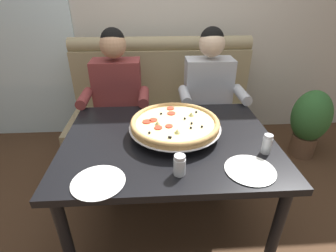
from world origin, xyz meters
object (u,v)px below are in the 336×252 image
dining_table (169,150)px  shaker_oregano (267,145)px  diner_left (117,100)px  shaker_pepper_flakes (180,166)px  diner_right (210,98)px  booth_bench (163,118)px  potted_plant (310,121)px  pizza (175,123)px  patio_chair (67,74)px  plate_near_right (250,169)px  plate_near_left (98,181)px

dining_table → shaker_oregano: size_ratio=11.14×
diner_left → shaker_pepper_flakes: (0.42, -1.01, 0.08)m
diner_right → booth_bench: bearing=145.8°
diner_left → potted_plant: 1.86m
pizza → patio_chair: bearing=122.3°
booth_bench → diner_right: size_ratio=1.37×
dining_table → pizza: bearing=49.7°
diner_right → shaker_oregano: diner_right is taller
booth_bench → diner_right: (0.39, -0.27, 0.31)m
shaker_pepper_flakes → potted_plant: 1.86m
diner_right → patio_chair: diner_right is taller
plate_near_right → potted_plant: bearing=47.4°
dining_table → plate_near_left: size_ratio=4.95×
plate_near_left → potted_plant: 2.18m
dining_table → plate_near_right: (0.38, -0.33, 0.09)m
patio_chair → pizza: bearing=-57.7°
diner_left → plate_near_right: diner_left is taller
shaker_oregano → patio_chair: patio_chair is taller
shaker_oregano → pizza: bearing=154.9°
pizza → dining_table: bearing=-130.3°
booth_bench → patio_chair: (-1.22, 1.10, 0.13)m
plate_near_left → shaker_pepper_flakes: bearing=6.2°
shaker_oregano → shaker_pepper_flakes: bearing=-162.7°
shaker_pepper_flakes → pizza: bearing=88.6°
diner_right → potted_plant: 1.10m
dining_table → shaker_pepper_flakes: bearing=-84.8°
plate_near_left → patio_chair: size_ratio=0.30×
plate_near_right → plate_near_left: bearing=-176.4°
pizza → shaker_pepper_flakes: 0.38m
plate_near_right → patio_chair: 2.88m
potted_plant → plate_near_right: bearing=-132.6°
patio_chair → potted_plant: 2.93m
diner_left → plate_near_left: size_ratio=5.02×
diner_left → shaker_pepper_flakes: size_ratio=11.77×
dining_table → plate_near_left: 0.53m
pizza → diner_left: bearing=124.2°
booth_bench → diner_left: 0.57m
shaker_oregano → potted_plant: bearing=47.5°
dining_table → shaker_oregano: 0.57m
diner_right → pizza: diner_right is taller
plate_near_left → plate_near_right: same height
diner_right → plate_near_right: size_ratio=5.03×
diner_right → shaker_pepper_flakes: bearing=-109.6°
diner_left → pizza: diner_left is taller
plate_near_right → dining_table: bearing=139.5°
booth_bench → patio_chair: booth_bench is taller
diner_left → potted_plant: size_ratio=1.82×
patio_chair → diner_right: bearing=-40.2°
potted_plant → plate_near_left: bearing=-146.3°
diner_right → shaker_pepper_flakes: size_ratio=11.77×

